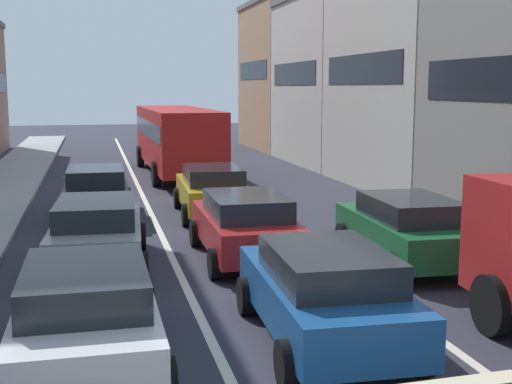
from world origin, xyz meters
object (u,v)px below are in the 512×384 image
object	(u,v)px
sedan_centre_lane_second	(325,291)
coupe_centre_lane_fourth	(212,189)
wagon_left_lane_second	(87,313)
hatchback_centre_lane_third	(245,224)
sedan_left_lane_third	(97,231)
sedan_left_lane_fourth	(96,191)
bus_mid_queue_primary	(177,135)
sedan_right_lane_behind_truck	(407,228)

from	to	relation	value
sedan_centre_lane_second	coupe_centre_lane_fourth	xyz separation A→B (m)	(0.12, 10.50, 0.00)
wagon_left_lane_second	hatchback_centre_lane_third	size ratio (longest dim) A/B	1.00
wagon_left_lane_second	sedan_left_lane_third	size ratio (longest dim) A/B	0.98
wagon_left_lane_second	sedan_left_lane_fourth	xyz separation A→B (m)	(0.21, 11.25, 0.00)
sedan_left_lane_fourth	bus_mid_queue_primary	bearing A→B (deg)	-19.83
hatchback_centre_lane_third	sedan_left_lane_third	xyz separation A→B (m)	(-3.20, 0.01, 0.00)
coupe_centre_lane_fourth	sedan_right_lane_behind_truck	bearing A→B (deg)	-151.94
sedan_centre_lane_second	bus_mid_queue_primary	world-z (taller)	bus_mid_queue_primary
sedan_left_lane_third	coupe_centre_lane_fourth	xyz separation A→B (m)	(3.39, 5.32, 0.00)
sedan_centre_lane_second	bus_mid_queue_primary	bearing A→B (deg)	1.58
coupe_centre_lane_fourth	bus_mid_queue_primary	bearing A→B (deg)	1.71
sedan_centre_lane_second	sedan_left_lane_fourth	world-z (taller)	same
hatchback_centre_lane_third	sedan_right_lane_behind_truck	size ratio (longest dim) A/B	0.99
hatchback_centre_lane_third	coupe_centre_lane_fourth	distance (m)	5.33
sedan_centre_lane_second	sedan_left_lane_third	xyz separation A→B (m)	(-3.26, 5.17, 0.00)
sedan_centre_lane_second	sedan_right_lane_behind_truck	size ratio (longest dim) A/B	1.00
sedan_centre_lane_second	hatchback_centre_lane_third	size ratio (longest dim) A/B	1.01
wagon_left_lane_second	sedan_right_lane_behind_truck	size ratio (longest dim) A/B	0.99
wagon_left_lane_second	hatchback_centre_lane_third	distance (m)	6.33
coupe_centre_lane_fourth	sedan_left_lane_fourth	bearing A→B (deg)	82.74
sedan_centre_lane_second	bus_mid_queue_primary	xyz separation A→B (m)	(0.23, 20.12, 0.96)
sedan_centre_lane_second	wagon_left_lane_second	size ratio (longest dim) A/B	1.02
sedan_right_lane_behind_truck	sedan_centre_lane_second	bearing A→B (deg)	142.84
hatchback_centre_lane_third	sedan_right_lane_behind_truck	world-z (taller)	same
sedan_left_lane_fourth	sedan_right_lane_behind_truck	world-z (taller)	same
sedan_right_lane_behind_truck	hatchback_centre_lane_third	bearing A→B (deg)	72.48
sedan_left_lane_third	hatchback_centre_lane_third	bearing A→B (deg)	-86.78
sedan_left_lane_fourth	coupe_centre_lane_fourth	bearing A→B (deg)	-98.49
sedan_left_lane_third	sedan_left_lane_fourth	distance (m)	5.89
sedan_centre_lane_second	coupe_centre_lane_fourth	world-z (taller)	same
bus_mid_queue_primary	wagon_left_lane_second	bearing A→B (deg)	168.67
hatchback_centre_lane_third	coupe_centre_lane_fourth	xyz separation A→B (m)	(0.18, 5.33, 0.00)
coupe_centre_lane_fourth	wagon_left_lane_second	bearing A→B (deg)	163.88
sedan_right_lane_behind_truck	bus_mid_queue_primary	distance (m)	16.45
sedan_left_lane_fourth	hatchback_centre_lane_third	bearing A→B (deg)	-150.58
coupe_centre_lane_fourth	bus_mid_queue_primary	world-z (taller)	bus_mid_queue_primary
hatchback_centre_lane_third	sedan_left_lane_fourth	distance (m)	6.70
bus_mid_queue_primary	sedan_right_lane_behind_truck	bearing A→B (deg)	-170.44
sedan_right_lane_behind_truck	coupe_centre_lane_fourth	bearing A→B (deg)	27.82
sedan_centre_lane_second	sedan_left_lane_third	bearing A→B (deg)	34.48
sedan_left_lane_fourth	bus_mid_queue_primary	world-z (taller)	bus_mid_queue_primary
sedan_centre_lane_second	sedan_right_lane_behind_truck	distance (m)	5.15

